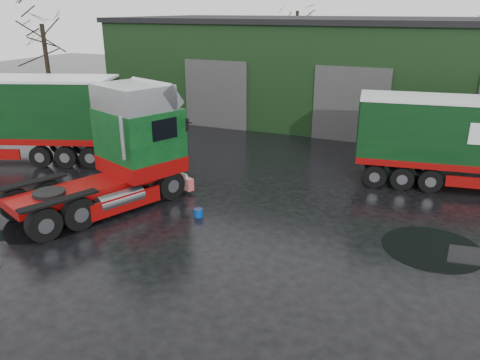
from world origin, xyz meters
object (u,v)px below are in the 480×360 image
Objects in this scene: warehouse at (370,70)px; hero_tractor at (92,151)px; tree_left at (46,52)px; wash_bucket at (198,213)px; tree_back_a at (297,34)px.

warehouse is 4.63× the size of hero_tractor.
warehouse reaches higher than hero_tractor.
tree_left reaches higher than hero_tractor.
tree_left reaches higher than wash_bucket.
wash_bucket is at bearing -98.87° from warehouse.
tree_back_a reaches higher than wash_bucket.
hero_tractor is at bearing -87.02° from tree_back_a.
wash_bucket is 0.04× the size of tree_left.
hero_tractor reaches higher than wash_bucket.
tree_back_a is (-5.19, 28.00, 4.61)m from wash_bucket.
hero_tractor is at bearing -167.53° from wash_bucket.
warehouse is at bearing 92.66° from hero_tractor.
warehouse is at bearing -51.34° from tree_back_a.
warehouse is 3.81× the size of tree_left.
tree_back_a is at bearing 58.57° from tree_left.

